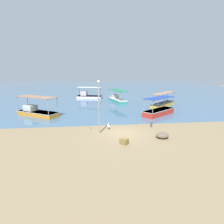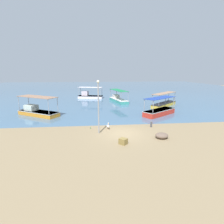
# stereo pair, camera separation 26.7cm
# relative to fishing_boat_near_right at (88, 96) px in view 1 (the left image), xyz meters

# --- Properties ---
(ground) EXTENTS (120.00, 120.00, 0.00)m
(ground) POSITION_rel_fishing_boat_near_right_xyz_m (4.09, -24.80, -0.64)
(ground) COLOR #877251
(harbor_water) EXTENTS (110.00, 90.00, 0.00)m
(harbor_water) POSITION_rel_fishing_boat_near_right_xyz_m (4.09, 23.20, -0.64)
(harbor_water) COLOR #436582
(harbor_water) RESTS_ON ground
(fishing_boat_near_right) EXTENTS (6.09, 3.19, 2.66)m
(fishing_boat_near_right) POSITION_rel_fishing_boat_near_right_xyz_m (0.00, 0.00, 0.00)
(fishing_boat_near_right) COLOR white
(fishing_boat_near_right) RESTS_ON harbor_water
(fishing_boat_center) EXTENTS (3.37, 6.99, 2.48)m
(fishing_boat_center) POSITION_rel_fishing_boat_near_right_xyz_m (6.20, -5.44, -0.09)
(fishing_boat_center) COLOR teal
(fishing_boat_center) RESTS_ON harbor_water
(fishing_boat_outer) EXTENTS (5.71, 4.78, 2.58)m
(fishing_boat_outer) POSITION_rel_fishing_boat_near_right_xyz_m (10.68, -17.46, -0.09)
(fishing_boat_outer) COLOR red
(fishing_boat_outer) RESTS_ON harbor_water
(fishing_boat_far_right) EXTENTS (6.56, 5.15, 2.78)m
(fishing_boat_far_right) POSITION_rel_fishing_boat_near_right_xyz_m (-7.14, -15.91, -0.04)
(fishing_boat_far_right) COLOR orange
(fishing_boat_far_right) RESTS_ON harbor_water
(fishing_boat_far_left) EXTENTS (6.21, 5.88, 2.46)m
(fishing_boat_far_left) POSITION_rel_fishing_boat_near_right_xyz_m (13.90, -11.20, -0.14)
(fishing_boat_far_left) COLOR gold
(fishing_boat_far_left) RESTS_ON harbor_water
(pelican) EXTENTS (0.37, 0.80, 0.80)m
(pelican) POSITION_rel_fishing_boat_near_right_xyz_m (2.66, -23.25, -0.27)
(pelican) COLOR #E0997A
(pelican) RESTS_ON ground
(lamp_post) EXTENTS (0.28, 0.28, 5.44)m
(lamp_post) POSITION_rel_fishing_boat_near_right_xyz_m (1.63, -24.42, 2.43)
(lamp_post) COLOR gray
(lamp_post) RESTS_ON ground
(mooring_bollard) EXTENTS (0.24, 0.24, 0.73)m
(mooring_bollard) POSITION_rel_fishing_boat_near_right_xyz_m (7.68, -22.99, -0.25)
(mooring_bollard) COLOR #47474C
(mooring_bollard) RESTS_ON ground
(net_pile) EXTENTS (1.23, 1.05, 0.54)m
(net_pile) POSITION_rel_fishing_boat_near_right_xyz_m (7.60, -26.47, -0.37)
(net_pile) COLOR brown
(net_pile) RESTS_ON ground
(cargo_crate) EXTENTS (0.85, 0.85, 0.53)m
(cargo_crate) POSITION_rel_fishing_boat_near_right_xyz_m (3.69, -27.46, -0.38)
(cargo_crate) COLOR olive
(cargo_crate) RESTS_ON ground
(glass_bottle) EXTENTS (0.07, 0.07, 0.27)m
(glass_bottle) POSITION_rel_fishing_boat_near_right_xyz_m (0.73, -22.98, -0.54)
(glass_bottle) COLOR #3F7F4C
(glass_bottle) RESTS_ON ground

